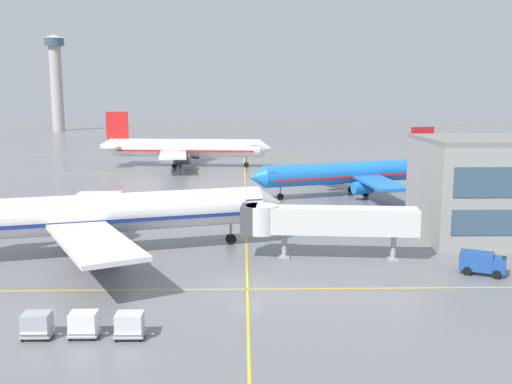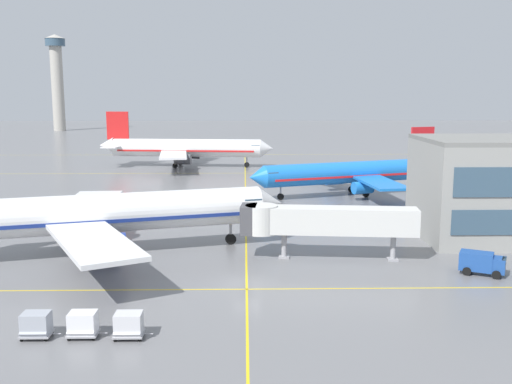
% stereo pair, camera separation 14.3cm
% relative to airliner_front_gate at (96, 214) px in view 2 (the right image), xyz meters
% --- Properties ---
extents(ground_plane, '(600.00, 600.00, 0.00)m').
position_rel_airliner_front_gate_xyz_m(ground_plane, '(15.96, -9.58, -4.39)').
color(ground_plane, slate).
extents(airliner_front_gate, '(40.73, 34.71, 12.85)m').
position_rel_airliner_front_gate_xyz_m(airliner_front_gate, '(0.00, 0.00, 0.00)').
color(airliner_front_gate, white).
rests_on(airliner_front_gate, ground).
extents(airliner_second_row, '(35.00, 29.93, 11.16)m').
position_rel_airliner_front_gate_xyz_m(airliner_second_row, '(33.74, 35.70, -0.57)').
color(airliner_second_row, blue).
rests_on(airliner_second_row, ground).
extents(airliner_third_row, '(40.66, 34.88, 12.63)m').
position_rel_airliner_front_gate_xyz_m(airliner_third_row, '(1.94, 74.05, -0.07)').
color(airliner_third_row, white).
rests_on(airliner_third_row, ground).
extents(taxiway_markings, '(152.50, 164.00, 0.01)m').
position_rel_airliner_front_gate_xyz_m(taxiway_markings, '(15.96, 44.33, -4.38)').
color(taxiway_markings, yellow).
rests_on(taxiway_markings, ground).
extents(service_truck_red_van, '(4.49, 3.53, 2.10)m').
position_rel_airliner_front_gate_xyz_m(service_truck_red_van, '(38.42, -7.76, -3.21)').
color(service_truck_red_van, '#1E4793').
rests_on(service_truck_red_van, ground).
extents(baggage_cart_row_leftmost, '(2.75, 1.68, 1.86)m').
position_rel_airliner_front_gate_xyz_m(baggage_cart_row_leftmost, '(1.06, -21.71, -3.38)').
color(baggage_cart_row_leftmost, '#99999E').
rests_on(baggage_cart_row_leftmost, ground).
extents(baggage_cart_row_second, '(2.75, 1.68, 1.86)m').
position_rel_airliner_front_gate_xyz_m(baggage_cart_row_second, '(4.33, -21.66, -3.38)').
color(baggage_cart_row_second, '#99999E').
rests_on(baggage_cart_row_second, ground).
extents(baggage_cart_row_middle, '(2.75, 1.68, 1.86)m').
position_rel_airliner_front_gate_xyz_m(baggage_cart_row_middle, '(7.59, -21.87, -3.38)').
color(baggage_cart_row_middle, '#99999E').
rests_on(baggage_cart_row_middle, ground).
extents(jet_bridge, '(18.33, 4.60, 5.58)m').
position_rel_airliner_front_gate_xyz_m(jet_bridge, '(23.12, -2.06, -0.33)').
color(jet_bridge, silver).
rests_on(jet_bridge, ground).
extents(control_tower, '(8.82, 8.82, 41.53)m').
position_rel_airliner_front_gate_xyz_m(control_tower, '(-66.05, 201.88, 19.50)').
color(control_tower, '#ADA89E').
rests_on(control_tower, ground).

